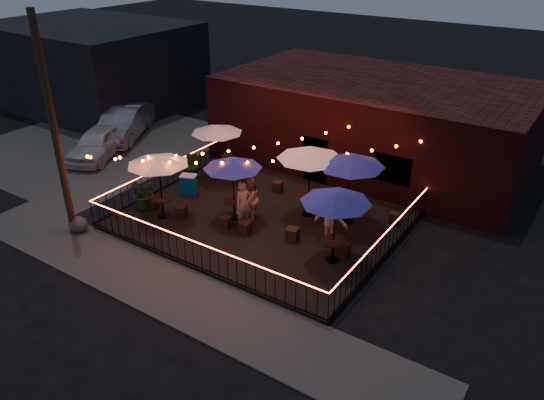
# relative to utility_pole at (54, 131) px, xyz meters

# --- Properties ---
(ground) EXTENTS (110.00, 110.00, 0.00)m
(ground) POSITION_rel_utility_pole_xyz_m (5.40, 2.60, -4.00)
(ground) COLOR black
(ground) RESTS_ON ground
(patio) EXTENTS (10.00, 8.00, 0.15)m
(patio) POSITION_rel_utility_pole_xyz_m (5.40, 4.60, -3.92)
(patio) COLOR black
(patio) RESTS_ON ground
(sidewalk) EXTENTS (18.00, 2.50, 0.05)m
(sidewalk) POSITION_rel_utility_pole_xyz_m (5.40, -0.65, -3.98)
(sidewalk) COLOR #413F3C
(sidewalk) RESTS_ON ground
(parking_lot) EXTENTS (11.00, 12.00, 0.02)m
(parking_lot) POSITION_rel_utility_pole_xyz_m (-6.60, 6.60, -3.99)
(parking_lot) COLOR #413F3C
(parking_lot) RESTS_ON ground
(brick_building) EXTENTS (14.00, 8.00, 4.00)m
(brick_building) POSITION_rel_utility_pole_xyz_m (6.40, 12.59, -2.00)
(brick_building) COLOR #330E0F
(brick_building) RESTS_ON ground
(background_building) EXTENTS (12.00, 9.00, 5.00)m
(background_building) POSITION_rel_utility_pole_xyz_m (-12.60, 11.60, -1.50)
(background_building) COLOR black
(background_building) RESTS_ON ground
(utility_pole) EXTENTS (0.26, 0.26, 8.00)m
(utility_pole) POSITION_rel_utility_pole_xyz_m (0.00, 0.00, 0.00)
(utility_pole) COLOR #311D14
(utility_pole) RESTS_ON ground
(fence_front) EXTENTS (10.00, 0.04, 1.04)m
(fence_front) POSITION_rel_utility_pole_xyz_m (5.40, 0.60, -3.34)
(fence_front) COLOR black
(fence_front) RESTS_ON patio
(fence_left) EXTENTS (0.04, 8.00, 1.04)m
(fence_left) POSITION_rel_utility_pole_xyz_m (0.40, 4.60, -3.34)
(fence_left) COLOR black
(fence_left) RESTS_ON patio
(fence_right) EXTENTS (0.04, 8.00, 1.04)m
(fence_right) POSITION_rel_utility_pole_xyz_m (10.40, 4.60, -3.34)
(fence_right) COLOR black
(fence_right) RESTS_ON patio
(festoon_lights) EXTENTS (10.02, 8.72, 1.32)m
(festoon_lights) POSITION_rel_utility_pole_xyz_m (4.39, 4.30, -1.48)
(festoon_lights) COLOR #FF4200
(festoon_lights) RESTS_ON ground
(cafe_table_0) EXTENTS (3.02, 3.02, 2.57)m
(cafe_table_0) POSITION_rel_utility_pole_xyz_m (2.08, 2.60, -1.51)
(cafe_table_0) COLOR black
(cafe_table_0) RESTS_ON patio
(cafe_table_1) EXTENTS (2.53, 2.53, 2.48)m
(cafe_table_1) POSITION_rel_utility_pole_xyz_m (1.60, 6.64, -1.59)
(cafe_table_1) COLOR black
(cafe_table_1) RESTS_ON patio
(cafe_table_2) EXTENTS (2.48, 2.48, 2.45)m
(cafe_table_2) POSITION_rel_utility_pole_xyz_m (4.45, 4.05, -1.62)
(cafe_table_2) COLOR black
(cafe_table_2) RESTS_ON patio
(cafe_table_3) EXTENTS (3.09, 3.09, 2.77)m
(cafe_table_3) POSITION_rel_utility_pole_xyz_m (6.70, 5.85, -1.32)
(cafe_table_3) COLOR black
(cafe_table_3) RESTS_ON patio
(cafe_table_4) EXTENTS (3.03, 3.03, 2.57)m
(cafe_table_4) POSITION_rel_utility_pole_xyz_m (9.00, 3.52, -1.50)
(cafe_table_4) COLOR black
(cafe_table_4) RESTS_ON patio
(cafe_table_5) EXTENTS (3.30, 3.30, 2.74)m
(cafe_table_5) POSITION_rel_utility_pole_xyz_m (8.24, 6.14, -1.35)
(cafe_table_5) COLOR black
(cafe_table_5) RESTS_ON patio
(bistro_chair_0) EXTENTS (0.47, 0.47, 0.49)m
(bistro_chair_0) POSITION_rel_utility_pole_xyz_m (1.25, 2.86, -3.61)
(bistro_chair_0) COLOR black
(bistro_chair_0) RESTS_ON patio
(bistro_chair_1) EXTENTS (0.49, 0.49, 0.46)m
(bistro_chair_1) POSITION_rel_utility_pole_xyz_m (2.72, 2.94, -3.62)
(bistro_chair_1) COLOR black
(bistro_chair_1) RESTS_ON patio
(bistro_chair_2) EXTENTS (0.47, 0.47, 0.42)m
(bistro_chair_2) POSITION_rel_utility_pole_xyz_m (1.36, 6.39, -3.64)
(bistro_chair_2) COLOR black
(bistro_chair_2) RESTS_ON patio
(bistro_chair_3) EXTENTS (0.52, 0.52, 0.52)m
(bistro_chair_3) POSITION_rel_utility_pole_xyz_m (3.29, 6.57, -3.59)
(bistro_chair_3) COLOR black
(bistro_chair_3) RESTS_ON patio
(bistro_chair_4) EXTENTS (0.41, 0.41, 0.44)m
(bistro_chair_4) POSITION_rel_utility_pole_xyz_m (4.64, 3.28, -3.63)
(bistro_chair_4) COLOR black
(bistro_chair_4) RESTS_ON patio
(bistro_chair_5) EXTENTS (0.42, 0.42, 0.46)m
(bistro_chair_5) POSITION_rel_utility_pole_xyz_m (5.50, 3.32, -3.62)
(bistro_chair_5) COLOR black
(bistro_chair_5) RESTS_ON patio
(bistro_chair_6) EXTENTS (0.46, 0.46, 0.45)m
(bistro_chair_6) POSITION_rel_utility_pole_xyz_m (4.58, 6.90, -3.63)
(bistro_chair_6) COLOR black
(bistro_chair_6) RESTS_ON patio
(bistro_chair_7) EXTENTS (0.52, 0.52, 0.47)m
(bistro_chair_7) POSITION_rel_utility_pole_xyz_m (6.94, 6.97, -3.62)
(bistro_chair_7) COLOR black
(bistro_chair_7) RESTS_ON patio
(bistro_chair_8) EXTENTS (0.48, 0.48, 0.49)m
(bistro_chair_8) POSITION_rel_utility_pole_xyz_m (7.21, 3.86, -3.61)
(bistro_chair_8) COLOR black
(bistro_chair_8) RESTS_ON patio
(bistro_chair_9) EXTENTS (0.42, 0.42, 0.49)m
(bistro_chair_9) POSITION_rel_utility_pole_xyz_m (9.19, 3.93, -3.60)
(bistro_chair_9) COLOR black
(bistro_chair_9) RESTS_ON patio
(bistro_chair_10) EXTENTS (0.36, 0.36, 0.41)m
(bistro_chair_10) POSITION_rel_utility_pole_xyz_m (7.83, 7.04, -3.65)
(bistro_chair_10) COLOR black
(bistro_chair_10) RESTS_ON patio
(bistro_chair_11) EXTENTS (0.40, 0.40, 0.43)m
(bistro_chair_11) POSITION_rel_utility_pole_xyz_m (9.78, 7.06, -3.64)
(bistro_chair_11) COLOR black
(bistro_chair_11) RESTS_ON patio
(patron_a) EXTENTS (0.65, 0.76, 1.78)m
(patron_a) POSITION_rel_utility_pole_xyz_m (5.11, 3.78, -2.96)
(patron_a) COLOR beige
(patron_a) RESTS_ON patio
(patron_b) EXTENTS (0.71, 0.88, 1.73)m
(patron_b) POSITION_rel_utility_pole_xyz_m (5.03, 4.30, -2.98)
(patron_b) COLOR #D2A190
(patron_b) RESTS_ON patio
(patron_c) EXTENTS (1.31, 0.85, 1.91)m
(patron_c) POSITION_rel_utility_pole_xyz_m (8.32, 4.59, -2.90)
(patron_c) COLOR #D3AB93
(patron_c) RESTS_ON patio
(potted_shrub_a) EXTENTS (1.27, 1.13, 1.29)m
(potted_shrub_a) POSITION_rel_utility_pole_xyz_m (1.03, 2.74, -3.20)
(potted_shrub_a) COLOR #0D350E
(potted_shrub_a) RESTS_ON patio
(potted_shrub_b) EXTENTS (0.81, 0.68, 1.35)m
(potted_shrub_b) POSITION_rel_utility_pole_xyz_m (0.80, 5.86, -3.17)
(potted_shrub_b) COLOR #173E0D
(potted_shrub_b) RESTS_ON patio
(potted_shrub_c) EXTENTS (0.96, 0.96, 1.32)m
(potted_shrub_c) POSITION_rel_utility_pole_xyz_m (1.97, 6.77, -3.19)
(potted_shrub_c) COLOR #0D3E0C
(potted_shrub_c) RESTS_ON patio
(cooler) EXTENTS (0.79, 0.69, 0.87)m
(cooler) POSITION_rel_utility_pole_xyz_m (1.63, 4.62, -3.41)
(cooler) COLOR #095DB4
(cooler) RESTS_ON patio
(boulder) EXTENTS (0.83, 0.71, 0.65)m
(boulder) POSITION_rel_utility_pole_xyz_m (0.10, 0.14, -3.68)
(boulder) COLOR #494944
(boulder) RESTS_ON ground
(car_white) EXTENTS (3.28, 4.63, 1.46)m
(car_white) POSITION_rel_utility_pole_xyz_m (-5.09, 5.52, -3.27)
(car_white) COLOR silver
(car_white) RESTS_ON ground
(car_silver) EXTENTS (4.06, 5.47, 1.72)m
(car_silver) POSITION_rel_utility_pole_xyz_m (-6.09, 8.11, -3.14)
(car_silver) COLOR gray
(car_silver) RESTS_ON ground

